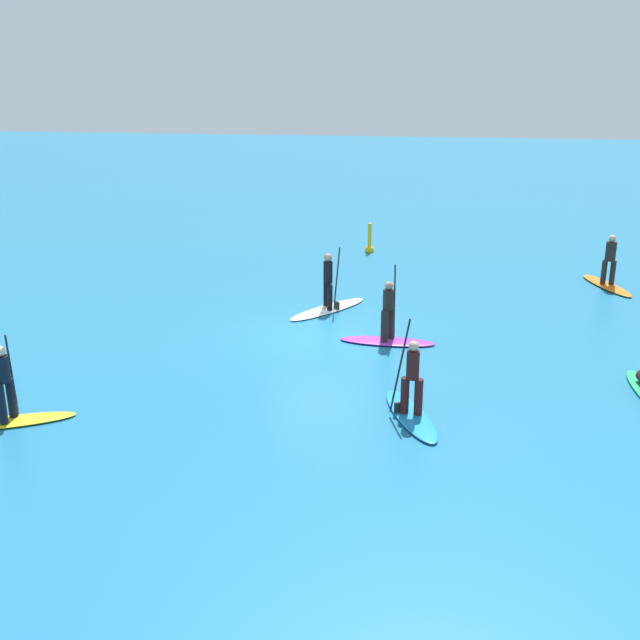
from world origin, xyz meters
name	(u,v)px	position (x,y,z in m)	size (l,w,h in m)	color
ground_plane	(320,336)	(0.00, 0.00, 0.00)	(120.00, 120.00, 0.00)	#1E6B93
surfer_on_yellow_board	(7,403)	(-6.00, -6.48, 0.48)	(2.83, 1.73, 2.05)	yellow
surfer_on_blue_board	(411,401)	(2.74, -4.96, 0.41)	(1.66, 2.86, 2.29)	#1E8CD1
surfer_on_purple_board	(388,328)	(1.96, -0.26, 0.43)	(2.71, 0.86, 2.27)	purple
surfer_on_white_board	(328,298)	(-0.08, 2.44, 0.41)	(2.52, 3.00, 2.11)	white
surfer_on_orange_board	(608,274)	(9.27, 6.43, 0.48)	(1.62, 2.92, 1.85)	orange
marker_buoy	(369,246)	(0.61, 10.38, 0.27)	(0.38, 0.38, 1.30)	yellow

